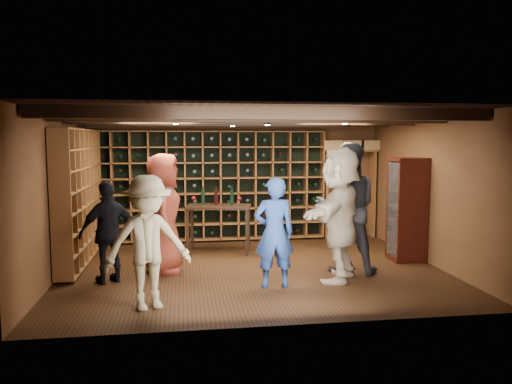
{
  "coord_description": "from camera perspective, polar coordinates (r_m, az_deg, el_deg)",
  "views": [
    {
      "loc": [
        -1.1,
        -7.84,
        2.1
      ],
      "look_at": [
        0.08,
        0.2,
        1.23
      ],
      "focal_mm": 35.0,
      "sensor_mm": 36.0,
      "label": 1
    }
  ],
  "objects": [
    {
      "name": "guest_beige",
      "position": [
        7.49,
        9.57,
        -2.53
      ],
      "size": [
        1.47,
        1.86,
        1.98
      ],
      "primitive_type": "imported",
      "rotation": [
        0.0,
        0.0,
        4.15
      ],
      "color": "tan",
      "rests_on": "ground"
    },
    {
      "name": "wine_rack_back",
      "position": [
        10.23,
        -5.09,
        0.73
      ],
      "size": [
        4.65,
        0.3,
        2.2
      ],
      "color": "brown",
      "rests_on": "ground"
    },
    {
      "name": "guest_woman_black",
      "position": [
        7.58,
        -16.46,
        -4.43
      ],
      "size": [
        0.94,
        0.74,
        1.5
      ],
      "primitive_type": "imported",
      "rotation": [
        0.0,
        0.0,
        3.65
      ],
      "color": "black",
      "rests_on": "ground"
    },
    {
      "name": "tasting_table",
      "position": [
        9.21,
        -4.32,
        -2.18
      ],
      "size": [
        1.26,
        0.79,
        1.16
      ],
      "rotation": [
        0.0,
        0.0,
        -0.18
      ],
      "color": "black",
      "rests_on": "ground"
    },
    {
      "name": "crate_shelf",
      "position": [
        10.76,
        10.71,
        3.15
      ],
      "size": [
        1.2,
        0.32,
        2.07
      ],
      "color": "brown",
      "rests_on": "ground"
    },
    {
      "name": "guest_khaki",
      "position": [
        6.29,
        -12.25,
        -5.68
      ],
      "size": [
        1.22,
        0.93,
        1.66
      ],
      "primitive_type": "imported",
      "rotation": [
        0.0,
        0.0,
        0.33
      ],
      "color": "gray",
      "rests_on": "ground"
    },
    {
      "name": "wine_rack_left",
      "position": [
        8.88,
        -19.52,
        -0.4
      ],
      "size": [
        0.3,
        2.65,
        2.2
      ],
      "color": "brown",
      "rests_on": "ground"
    },
    {
      "name": "ground",
      "position": [
        8.19,
        -0.35,
        -8.77
      ],
      "size": [
        6.0,
        6.0,
        0.0
      ],
      "primitive_type": "plane",
      "color": "#311B0D",
      "rests_on": "ground"
    },
    {
      "name": "man_grey_suit",
      "position": [
        7.94,
        10.32,
        -1.81
      ],
      "size": [
        1.17,
        1.03,
        2.05
      ],
      "primitive_type": "imported",
      "rotation": [
        0.0,
        0.0,
        2.85
      ],
      "color": "black",
      "rests_on": "ground"
    },
    {
      "name": "guest_red_floral",
      "position": [
        7.98,
        -10.57,
        -2.39
      ],
      "size": [
        0.63,
        0.94,
        1.88
      ],
      "primitive_type": "imported",
      "rotation": [
        0.0,
        0.0,
        1.61
      ],
      "color": "maroon",
      "rests_on": "ground"
    },
    {
      "name": "man_blue_shirt",
      "position": [
        7.04,
        2.09,
        -4.67
      ],
      "size": [
        0.58,
        0.38,
        1.57
      ],
      "primitive_type": "imported",
      "rotation": [
        0.0,
        0.0,
        3.16
      ],
      "color": "navy",
      "rests_on": "ground"
    },
    {
      "name": "room_shell",
      "position": [
        7.97,
        -0.41,
        8.39
      ],
      "size": [
        6.0,
        6.0,
        6.0
      ],
      "color": "brown",
      "rests_on": "ground"
    },
    {
      "name": "display_cabinet",
      "position": [
        8.98,
        16.88,
        -2.14
      ],
      "size": [
        0.55,
        0.5,
        1.75
      ],
      "color": "#37100B",
      "rests_on": "ground"
    }
  ]
}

